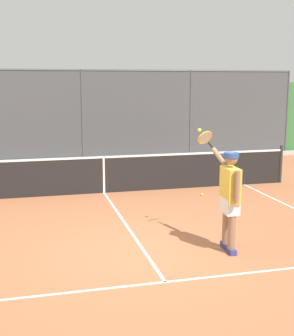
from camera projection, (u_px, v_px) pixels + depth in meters
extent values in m
plane|color=#A8603D|center=(144.00, 251.00, 7.81)|extent=(60.00, 60.00, 0.00)
cube|color=white|center=(165.00, 282.00, 6.60)|extent=(6.16, 0.05, 0.01)
cube|color=white|center=(126.00, 224.00, 9.26)|extent=(0.05, 5.58, 0.01)
cylinder|color=#474C51|center=(287.00, 113.00, 18.03)|extent=(0.07, 0.07, 3.26)
cylinder|color=#474C51|center=(190.00, 115.00, 17.06)|extent=(0.07, 0.07, 3.26)
cylinder|color=#474C51|center=(82.00, 117.00, 16.10)|extent=(0.07, 0.07, 3.26)
cylinder|color=#474C51|center=(81.00, 70.00, 15.80)|extent=(16.01, 0.05, 0.05)
cube|color=#474C51|center=(82.00, 117.00, 16.10)|extent=(16.01, 0.02, 3.26)
cube|color=#387A3D|center=(80.00, 121.00, 16.75)|extent=(19.01, 0.90, 2.82)
cube|color=#ADADA8|center=(84.00, 161.00, 16.21)|extent=(17.01, 0.18, 0.15)
cylinder|color=#2D2D2D|center=(281.00, 164.00, 13.05)|extent=(0.09, 0.09, 1.07)
cube|color=black|center=(104.00, 176.00, 11.84)|extent=(10.05, 0.02, 0.91)
cube|color=white|center=(103.00, 157.00, 11.75)|extent=(10.05, 0.04, 0.05)
cube|color=white|center=(104.00, 176.00, 11.84)|extent=(0.05, 0.04, 0.91)
cube|color=navy|center=(231.00, 251.00, 7.70)|extent=(0.13, 0.27, 0.09)
cylinder|color=#8C664C|center=(232.00, 226.00, 7.62)|extent=(0.13, 0.13, 0.78)
cube|color=navy|center=(225.00, 245.00, 7.96)|extent=(0.13, 0.27, 0.09)
cylinder|color=#8C664C|center=(226.00, 221.00, 7.88)|extent=(0.13, 0.13, 0.78)
cube|color=white|center=(230.00, 205.00, 7.69)|extent=(0.25, 0.42, 0.26)
cube|color=gold|center=(230.00, 184.00, 7.62)|extent=(0.24, 0.50, 0.57)
cylinder|color=#8C664C|center=(237.00, 187.00, 7.33)|extent=(0.08, 0.08, 0.52)
cylinder|color=#8C664C|center=(219.00, 157.00, 7.98)|extent=(0.17, 0.39, 0.29)
sphere|color=#8C664C|center=(231.00, 159.00, 7.54)|extent=(0.22, 0.22, 0.22)
cylinder|color=#284C93|center=(231.00, 155.00, 7.53)|extent=(0.26, 0.26, 0.08)
cube|color=#284C93|center=(229.00, 156.00, 7.65)|extent=(0.20, 0.21, 0.02)
cylinder|color=black|center=(211.00, 146.00, 8.16)|extent=(0.07, 0.17, 0.13)
torus|color=gold|center=(205.00, 138.00, 8.30)|extent=(0.33, 0.25, 0.26)
cylinder|color=silver|center=(205.00, 138.00, 8.30)|extent=(0.27, 0.19, 0.21)
sphere|color=#D6E042|center=(200.00, 130.00, 8.44)|extent=(0.07, 0.07, 0.07)
sphere|color=#CCDB33|center=(202.00, 195.00, 11.60)|extent=(0.07, 0.07, 0.07)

